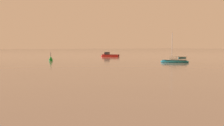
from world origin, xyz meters
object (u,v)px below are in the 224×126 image
motorboat_moored_0 (108,56)px  channel_buoy (51,59)px  sailboat_moored_0 (174,61)px  rowboat_moored_3 (182,58)px

motorboat_moored_0 → channel_buoy: 30.66m
motorboat_moored_0 → sailboat_moored_0: size_ratio=0.94×
motorboat_moored_0 → sailboat_moored_0: sailboat_moored_0 is taller
motorboat_moored_0 → sailboat_moored_0: bearing=132.5°
rowboat_moored_3 → channel_buoy: (-39.12, 7.08, 0.28)m
motorboat_moored_0 → channel_buoy: size_ratio=2.86×
rowboat_moored_3 → sailboat_moored_0: sailboat_moored_0 is taller
sailboat_moored_0 → channel_buoy: (-20.58, 21.43, 0.16)m
rowboat_moored_3 → sailboat_moored_0: (-18.54, -14.35, 0.13)m
rowboat_moored_3 → channel_buoy: size_ratio=1.88×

